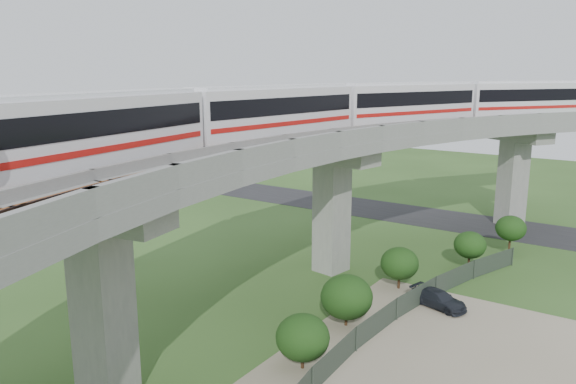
{
  "coord_description": "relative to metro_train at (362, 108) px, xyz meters",
  "views": [
    {
      "loc": [
        21.17,
        -25.36,
        15.04
      ],
      "look_at": [
        1.65,
        3.44,
        7.5
      ],
      "focal_mm": 35.0,
      "sensor_mm": 36.0,
      "label": 1
    }
  ],
  "objects": [
    {
      "name": "ground",
      "position": [
        -1.83,
        -13.2,
        -12.31
      ],
      "size": [
        160.0,
        160.0,
        0.0
      ],
      "primitive_type": "plane",
      "color": "#314E1F",
      "rests_on": "ground"
    },
    {
      "name": "asphalt_road",
      "position": [
        -1.83,
        16.8,
        -12.29
      ],
      "size": [
        60.0,
        8.0,
        0.03
      ],
      "primitive_type": "cube",
      "color": "#232326",
      "rests_on": "ground"
    },
    {
      "name": "viaduct",
      "position": [
        2.02,
        -13.2,
        -3.26
      ],
      "size": [
        19.58,
        73.98,
        11.4
      ],
      "color": "#99968E",
      "rests_on": "ground"
    },
    {
      "name": "metro_train",
      "position": [
        0.0,
        0.0,
        0.0
      ],
      "size": [
        18.51,
        59.76,
        3.64
      ],
      "color": "silver",
      "rests_on": "ground"
    },
    {
      "name": "fence",
      "position": [
        7.93,
        -13.2,
        -11.56
      ],
      "size": [
        3.87,
        38.73,
        1.5
      ],
      "color": "#2D382D",
      "rests_on": "ground"
    },
    {
      "name": "tree_0",
      "position": [
        9.61,
        8.53,
        -9.96
      ],
      "size": [
        2.45,
        2.45,
        3.4
      ],
      "color": "#382314",
      "rests_on": "ground"
    },
    {
      "name": "tree_1",
      "position": [
        7.9,
        3.07,
        -10.26
      ],
      "size": [
        2.41,
        2.41,
        3.08
      ],
      "color": "#382314",
      "rests_on": "ground"
    },
    {
      "name": "tree_2",
      "position": [
        4.94,
        -3.41,
        -10.43
      ],
      "size": [
        2.65,
        2.65,
        3.01
      ],
      "color": "#382314",
      "rests_on": "ground"
    },
    {
      "name": "tree_3",
      "position": [
        4.67,
        -10.68,
        -10.45
      ],
      "size": [
        3.13,
        3.13,
        3.19
      ],
      "color": "#382314",
      "rests_on": "ground"
    },
    {
      "name": "tree_4",
      "position": [
        5.18,
        -16.33,
        -10.56
      ],
      "size": [
        2.79,
        2.79,
        2.93
      ],
      "color": "#382314",
      "rests_on": "ground"
    },
    {
      "name": "car_dark",
      "position": [
        8.36,
        -4.98,
        -11.72
      ],
      "size": [
        4.06,
        2.48,
        1.1
      ],
      "primitive_type": "imported",
      "rotation": [
        0.0,
        0.0,
        1.31
      ],
      "color": "black",
      "rests_on": "dirt_lot"
    }
  ]
}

